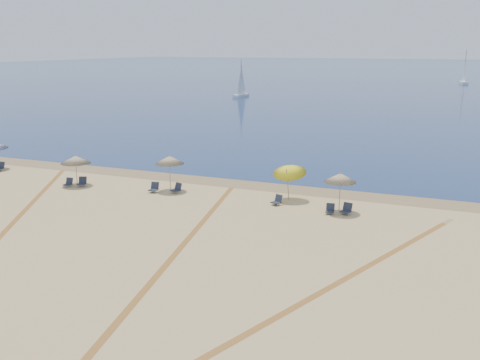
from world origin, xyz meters
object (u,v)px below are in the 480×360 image
object	(u,v)px
chair_2	(69,183)
sailboat_2	(464,74)
chair_8	(347,209)
sailboat_1	(241,86)
chair_1	(0,167)
chair_3	(82,182)
umbrella_3	(289,169)
chair_4	(154,188)
umbrella_1	(76,160)
chair_7	(330,209)
umbrella_2	(169,160)
chair_5	(177,189)
umbrella_4	(340,178)
chair_6	(277,200)

from	to	relation	value
chair_2	sailboat_2	world-z (taller)	sailboat_2
chair_8	sailboat_1	size ratio (longest dim) A/B	0.11
chair_1	sailboat_1	distance (m)	70.29
chair_2	chair_3	size ratio (longest dim) A/B	0.81
umbrella_3	chair_4	bearing A→B (deg)	-169.44
chair_3	sailboat_2	xyz separation A→B (m)	(23.15, 129.46, 2.37)
sailboat_1	chair_3	bearing A→B (deg)	-72.00
chair_2	umbrella_1	bearing A→B (deg)	64.14
chair_2	chair_7	world-z (taller)	chair_2
umbrella_3	chair_1	xyz separation A→B (m)	(-24.55, -0.53, -1.75)
chair_2	sailboat_2	xyz separation A→B (m)	(24.02, 129.90, 2.40)
chair_1	chair_4	distance (m)	15.29
umbrella_2	sailboat_2	distance (m)	129.06
umbrella_1	chair_8	distance (m)	19.97
umbrella_1	chair_5	xyz separation A→B (m)	(7.90, 0.78, -1.60)
umbrella_4	sailboat_1	bearing A→B (deg)	116.64
chair_5	sailboat_1	world-z (taller)	sailboat_1
chair_5	sailboat_1	bearing A→B (deg)	126.62
chair_3	chair_7	size ratio (longest dim) A/B	1.23
chair_6	chair_8	xyz separation A→B (m)	(4.57, -0.36, 0.02)
umbrella_3	chair_3	bearing A→B (deg)	-171.27
chair_8	umbrella_3	bearing A→B (deg)	169.92
chair_2	chair_8	size ratio (longest dim) A/B	0.84
chair_2	chair_5	bearing A→B (deg)	4.66
chair_5	chair_6	xyz separation A→B (m)	(7.44, -0.21, -0.02)
chair_1	chair_6	distance (m)	24.27
chair_4	chair_2	bearing A→B (deg)	-176.83
chair_3	chair_4	distance (m)	5.73
chair_6	sailboat_2	bearing A→B (deg)	108.66
chair_3	chair_8	bearing A→B (deg)	-16.44
umbrella_1	chair_4	bearing A→B (deg)	3.09
umbrella_1	chair_1	distance (m)	9.18
sailboat_1	chair_2	bearing A→B (deg)	-72.74
umbrella_1	chair_2	size ratio (longest dim) A/B	3.38
umbrella_1	chair_6	size ratio (longest dim) A/B	2.85
chair_1	chair_6	size ratio (longest dim) A/B	0.93
umbrella_2	chair_3	bearing A→B (deg)	-167.11
umbrella_4	chair_3	distance (m)	18.84
chair_3	chair_4	xyz separation A→B (m)	(5.70, 0.57, 0.00)
chair_1	sailboat_1	bearing A→B (deg)	100.27
chair_1	chair_2	world-z (taller)	chair_1
chair_5	chair_4	bearing A→B (deg)	-146.63
chair_7	chair_4	bearing A→B (deg)	170.62
umbrella_2	chair_4	bearing A→B (deg)	-130.36
chair_6	sailboat_1	xyz separation A→B (m)	(-31.51, 70.87, 1.93)
umbrella_4	chair_4	world-z (taller)	umbrella_4
chair_4	umbrella_1	bearing A→B (deg)	177.60
chair_5	chair_7	bearing A→B (deg)	13.46
umbrella_2	chair_6	size ratio (longest dim) A/B	3.22
umbrella_3	umbrella_4	world-z (taller)	umbrella_3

